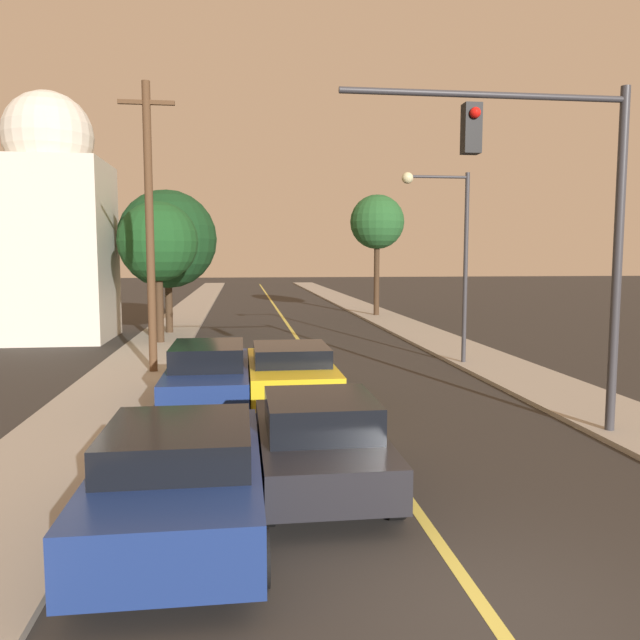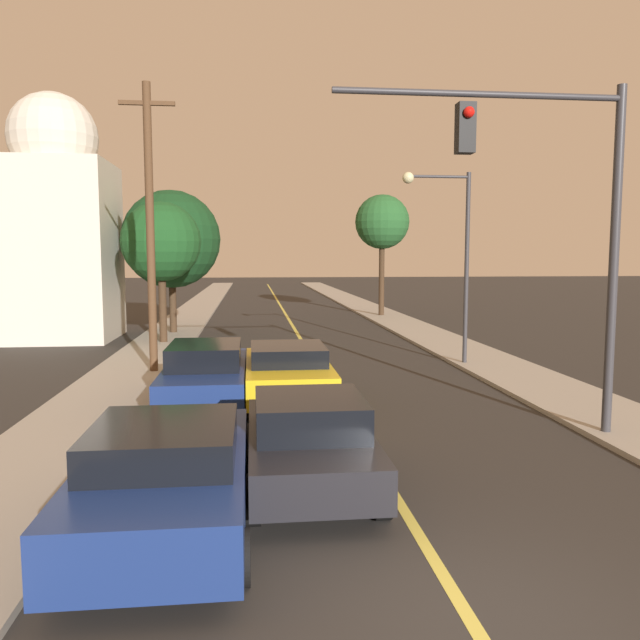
# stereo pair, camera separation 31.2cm
# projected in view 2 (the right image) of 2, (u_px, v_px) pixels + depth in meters

# --- Properties ---
(ground_plane) EXTENTS (200.00, 200.00, 0.00)m
(ground_plane) POSITION_uv_depth(u_px,v_px,m) (471.00, 623.00, 6.05)
(ground_plane) COLOR #2D2B28
(road_surface) EXTENTS (8.84, 80.00, 0.01)m
(road_surface) POSITION_uv_depth(u_px,v_px,m) (283.00, 309.00, 41.64)
(road_surface) COLOR #2D2B28
(road_surface) RESTS_ON ground
(sidewalk_left) EXTENTS (2.50, 80.00, 0.12)m
(sidewalk_left) POSITION_uv_depth(u_px,v_px,m) (197.00, 309.00, 41.01)
(sidewalk_left) COLOR #9E998E
(sidewalk_left) RESTS_ON ground
(sidewalk_right) EXTENTS (2.50, 80.00, 0.12)m
(sidewalk_right) POSITION_uv_depth(u_px,v_px,m) (366.00, 308.00, 42.25)
(sidewalk_right) COLOR #9E998E
(sidewalk_right) RESTS_ON ground
(car_near_lane_front) EXTENTS (1.95, 4.02, 1.46)m
(car_near_lane_front) POSITION_uv_depth(u_px,v_px,m) (309.00, 440.00, 9.48)
(car_near_lane_front) COLOR black
(car_near_lane_front) RESTS_ON ground
(car_near_lane_second) EXTENTS (2.09, 4.54, 1.44)m
(car_near_lane_second) POSITION_uv_depth(u_px,v_px,m) (288.00, 372.00, 14.99)
(car_near_lane_second) COLOR gold
(car_near_lane_second) RESTS_ON ground
(car_outer_lane_front) EXTENTS (2.11, 4.49, 1.48)m
(car_outer_lane_front) POSITION_uv_depth(u_px,v_px,m) (167.00, 476.00, 7.91)
(car_outer_lane_front) COLOR navy
(car_outer_lane_front) RESTS_ON ground
(car_outer_lane_second) EXTENTS (1.99, 4.99, 1.50)m
(car_outer_lane_second) POSITION_uv_depth(u_px,v_px,m) (206.00, 373.00, 14.85)
(car_outer_lane_second) COLOR navy
(car_outer_lane_second) RESTS_ON ground
(traffic_signal_mast) EXTENTS (5.54, 0.42, 6.61)m
(traffic_signal_mast) POSITION_uv_depth(u_px,v_px,m) (554.00, 198.00, 11.66)
(traffic_signal_mast) COLOR #333338
(traffic_signal_mast) RESTS_ON ground
(streetlamp_right) EXTENTS (2.20, 0.36, 6.06)m
(streetlamp_right) POSITION_uv_depth(u_px,v_px,m) (449.00, 238.00, 19.74)
(streetlamp_right) COLOR #333338
(streetlamp_right) RESTS_ON ground
(utility_pole_left) EXTENTS (1.60, 0.24, 8.42)m
(utility_pole_left) POSITION_uv_depth(u_px,v_px,m) (150.00, 224.00, 18.30)
(utility_pole_left) COLOR #513823
(utility_pole_left) RESTS_ON ground
(tree_left_near) EXTENTS (3.15, 3.15, 5.58)m
(tree_left_near) POSITION_uv_depth(u_px,v_px,m) (161.00, 242.00, 24.67)
(tree_left_near) COLOR #3D2B1C
(tree_left_near) RESTS_ON ground
(tree_left_far) EXTENTS (4.36, 4.36, 6.36)m
(tree_left_far) POSITION_uv_depth(u_px,v_px,m) (171.00, 239.00, 27.85)
(tree_left_far) COLOR #3D2B1C
(tree_left_far) RESTS_ON ground
(tree_right_near) EXTENTS (3.13, 3.13, 6.97)m
(tree_right_near) POSITION_uv_depth(u_px,v_px,m) (382.00, 223.00, 35.94)
(tree_right_near) COLOR #3D2B1C
(tree_right_near) RESTS_ON ground
(domed_building_left) EXTENTS (4.57, 4.57, 10.29)m
(domed_building_left) POSITION_uv_depth(u_px,v_px,m) (57.00, 225.00, 26.25)
(domed_building_left) COLOR beige
(domed_building_left) RESTS_ON ground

